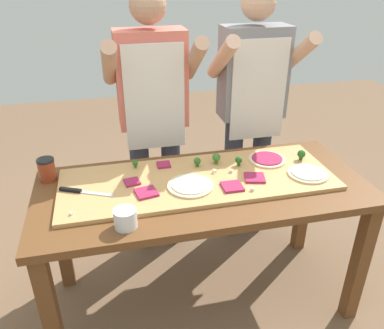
# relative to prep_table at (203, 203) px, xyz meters

# --- Properties ---
(ground_plane) EXTENTS (8.00, 8.00, 0.00)m
(ground_plane) POSITION_rel_prep_table_xyz_m (0.00, 0.00, -0.67)
(ground_plane) COLOR brown
(prep_table) EXTENTS (1.66, 0.73, 0.78)m
(prep_table) POSITION_rel_prep_table_xyz_m (0.00, 0.00, 0.00)
(prep_table) COLOR brown
(prep_table) RESTS_ON ground
(cutting_board) EXTENTS (1.38, 0.50, 0.02)m
(cutting_board) POSITION_rel_prep_table_xyz_m (-0.02, 0.04, 0.12)
(cutting_board) COLOR tan
(cutting_board) RESTS_ON prep_table
(chefs_knife) EXTENTS (0.26, 0.14, 0.02)m
(chefs_knife) POSITION_rel_prep_table_xyz_m (-0.60, 0.04, 0.14)
(chefs_knife) COLOR #B7BABF
(chefs_knife) RESTS_ON cutting_board
(pizza_whole_white_garlic) EXTENTS (0.23, 0.23, 0.02)m
(pizza_whole_white_garlic) POSITION_rel_prep_table_xyz_m (-0.08, -0.03, 0.14)
(pizza_whole_white_garlic) COLOR beige
(pizza_whole_white_garlic) RESTS_ON cutting_board
(pizza_whole_cheese_artichoke) EXTENTS (0.21, 0.21, 0.02)m
(pizza_whole_cheese_artichoke) POSITION_rel_prep_table_xyz_m (0.54, -0.05, 0.14)
(pizza_whole_cheese_artichoke) COLOR beige
(pizza_whole_cheese_artichoke) RESTS_ON cutting_board
(pizza_whole_beet_magenta) EXTENTS (0.20, 0.20, 0.02)m
(pizza_whole_beet_magenta) POSITION_rel_prep_table_xyz_m (0.40, 0.14, 0.14)
(pizza_whole_beet_magenta) COLOR beige
(pizza_whole_beet_magenta) RESTS_ON cutting_board
(pizza_slice_far_right) EXTENTS (0.12, 0.12, 0.01)m
(pizza_slice_far_right) POSITION_rel_prep_table_xyz_m (-0.29, -0.05, 0.14)
(pizza_slice_far_right) COLOR #9E234C
(pizza_slice_far_right) RESTS_ON cutting_board
(pizza_slice_far_left) EXTENTS (0.08, 0.08, 0.01)m
(pizza_slice_far_left) POSITION_rel_prep_table_xyz_m (-0.35, 0.07, 0.14)
(pizza_slice_far_left) COLOR #9E234C
(pizza_slice_far_left) RESTS_ON cutting_board
(pizza_slice_near_right) EXTENTS (0.10, 0.10, 0.01)m
(pizza_slice_near_right) POSITION_rel_prep_table_xyz_m (0.12, -0.09, 0.14)
(pizza_slice_near_right) COLOR #9E234C
(pizza_slice_near_right) RESTS_ON cutting_board
(pizza_slice_near_left) EXTENTS (0.12, 0.12, 0.01)m
(pizza_slice_near_left) POSITION_rel_prep_table_xyz_m (0.26, -0.03, 0.14)
(pizza_slice_near_left) COLOR #9E234C
(pizza_slice_near_left) RESTS_ON cutting_board
(pizza_slice_center) EXTENTS (0.07, 0.07, 0.01)m
(pizza_slice_center) POSITION_rel_prep_table_xyz_m (-0.17, 0.21, 0.14)
(pizza_slice_center) COLOR #9E234C
(pizza_slice_center) RESTS_ON cutting_board
(broccoli_floret_front_mid) EXTENTS (0.04, 0.04, 0.06)m
(broccoli_floret_front_mid) POSITION_rel_prep_table_xyz_m (0.59, 0.11, 0.16)
(broccoli_floret_front_mid) COLOR #2C5915
(broccoli_floret_front_mid) RESTS_ON cutting_board
(broccoli_floret_back_right) EXTENTS (0.04, 0.04, 0.05)m
(broccoli_floret_back_right) POSITION_rel_prep_table_xyz_m (0.23, 0.12, 0.16)
(broccoli_floret_back_right) COLOR #2C5915
(broccoli_floret_back_right) RESTS_ON cutting_board
(broccoli_floret_center_left) EXTENTS (0.04, 0.04, 0.06)m
(broccoli_floret_center_left) POSITION_rel_prep_table_xyz_m (0.12, 0.17, 0.17)
(broccoli_floret_center_left) COLOR #3F7220
(broccoli_floret_center_left) RESTS_ON cutting_board
(broccoli_floret_back_left) EXTENTS (0.03, 0.03, 0.04)m
(broccoli_floret_back_left) POSITION_rel_prep_table_xyz_m (-0.32, 0.23, 0.16)
(broccoli_floret_back_left) COLOR #366618
(broccoli_floret_back_left) RESTS_ON cutting_board
(broccoli_floret_back_mid) EXTENTS (0.04, 0.04, 0.05)m
(broccoli_floret_back_mid) POSITION_rel_prep_table_xyz_m (0.01, 0.16, 0.16)
(broccoli_floret_back_mid) COLOR #366618
(broccoli_floret_back_mid) RESTS_ON cutting_board
(cheese_crumble_a) EXTENTS (0.03, 0.03, 0.02)m
(cheese_crumble_a) POSITION_rel_prep_table_xyz_m (0.08, 0.07, 0.14)
(cheese_crumble_a) COLOR silver
(cheese_crumble_a) RESTS_ON cutting_board
(cheese_crumble_b) EXTENTS (0.02, 0.02, 0.02)m
(cheese_crumble_b) POSITION_rel_prep_table_xyz_m (0.17, 0.06, 0.14)
(cheese_crumble_b) COLOR silver
(cheese_crumble_b) RESTS_ON cutting_board
(cheese_crumble_c) EXTENTS (0.02, 0.02, 0.02)m
(cheese_crumble_c) POSITION_rel_prep_table_xyz_m (0.21, -0.14, 0.14)
(cheese_crumble_c) COLOR silver
(cheese_crumble_c) RESTS_ON cutting_board
(cheese_crumble_d) EXTENTS (0.02, 0.02, 0.01)m
(cheese_crumble_d) POSITION_rel_prep_table_xyz_m (-0.63, -0.15, 0.14)
(cheese_crumble_d) COLOR white
(cheese_crumble_d) RESTS_ON cutting_board
(flour_cup) EXTENTS (0.10, 0.10, 0.08)m
(flour_cup) POSITION_rel_prep_table_xyz_m (-0.41, -0.26, 0.15)
(flour_cup) COLOR white
(flour_cup) RESTS_ON prep_table
(sauce_jar) EXTENTS (0.09, 0.09, 0.12)m
(sauce_jar) POSITION_rel_prep_table_xyz_m (-0.76, 0.23, 0.17)
(sauce_jar) COLOR #99381E
(sauce_jar) RESTS_ON prep_table
(cook_left) EXTENTS (0.54, 0.39, 1.67)m
(cook_left) POSITION_rel_prep_table_xyz_m (-0.16, 0.57, 0.33)
(cook_left) COLOR #333847
(cook_left) RESTS_ON ground
(cook_right) EXTENTS (0.54, 0.39, 1.67)m
(cook_right) POSITION_rel_prep_table_xyz_m (0.46, 0.57, 0.33)
(cook_right) COLOR #333847
(cook_right) RESTS_ON ground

